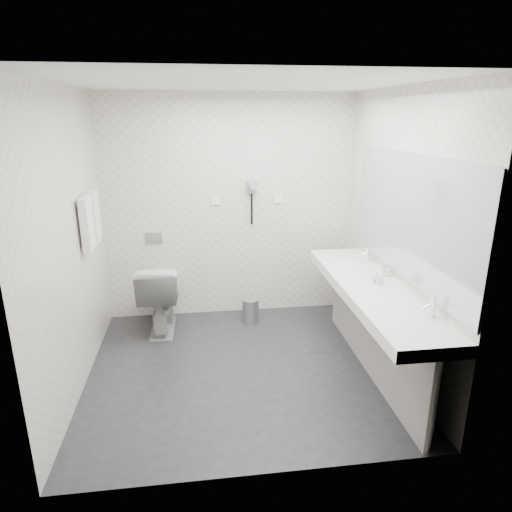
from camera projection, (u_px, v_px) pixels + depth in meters
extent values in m
plane|color=#242327|center=(242.00, 368.00, 4.18)|extent=(2.80, 2.80, 0.00)
plane|color=white|center=(239.00, 83.00, 3.42)|extent=(2.80, 2.80, 0.00)
plane|color=silver|center=(229.00, 209.00, 5.03)|extent=(2.80, 0.00, 2.80)
plane|color=silver|center=(264.00, 300.00, 2.57)|extent=(2.80, 0.00, 2.80)
plane|color=silver|center=(69.00, 246.00, 3.62)|extent=(0.00, 2.60, 2.60)
plane|color=silver|center=(397.00, 234.00, 3.98)|extent=(0.00, 2.60, 2.60)
cube|color=white|center=(372.00, 291.00, 3.89)|extent=(0.55, 2.20, 0.10)
cube|color=gray|center=(371.00, 335.00, 4.02)|extent=(0.03, 2.15, 0.75)
cylinder|color=silver|center=(433.00, 405.00, 3.04)|extent=(0.06, 0.06, 0.75)
cylinder|color=silver|center=(339.00, 291.00, 5.01)|extent=(0.06, 0.06, 0.75)
cube|color=#B2BCC6|center=(408.00, 217.00, 3.73)|extent=(0.02, 2.20, 1.05)
ellipsoid|color=white|center=(406.00, 320.00, 3.27)|extent=(0.40, 0.31, 0.05)
ellipsoid|color=white|center=(348.00, 263.00, 4.49)|extent=(0.40, 0.31, 0.05)
cylinder|color=silver|center=(433.00, 307.00, 3.26)|extent=(0.04, 0.04, 0.15)
cylinder|color=silver|center=(367.00, 254.00, 4.49)|extent=(0.04, 0.04, 0.15)
imported|color=beige|center=(380.00, 279.00, 3.88)|extent=(0.05, 0.05, 0.10)
imported|color=beige|center=(376.00, 277.00, 3.94)|extent=(0.10, 0.10, 0.10)
cylinder|color=silver|center=(386.00, 271.00, 4.09)|extent=(0.07, 0.07, 0.10)
imported|color=white|center=(160.00, 296.00, 4.84)|extent=(0.46, 0.78, 0.78)
cube|color=#B2B5BA|center=(154.00, 238.00, 5.00)|extent=(0.18, 0.02, 0.12)
cylinder|color=#B2B5BA|center=(250.00, 311.00, 5.08)|extent=(0.22, 0.22, 0.26)
cylinder|color=#B2B5BA|center=(250.00, 300.00, 5.03)|extent=(0.19, 0.19, 0.02)
cylinder|color=silver|center=(87.00, 197.00, 4.06)|extent=(0.02, 0.62, 0.02)
cube|color=white|center=(87.00, 224.00, 3.99)|extent=(0.07, 0.24, 0.48)
cube|color=white|center=(94.00, 217.00, 4.26)|extent=(0.07, 0.24, 0.48)
cube|color=gray|center=(252.00, 187.00, 4.96)|extent=(0.10, 0.04, 0.14)
cylinder|color=gray|center=(252.00, 185.00, 4.88)|extent=(0.08, 0.14, 0.08)
cylinder|color=black|center=(252.00, 209.00, 5.02)|extent=(0.02, 0.02, 0.35)
cube|color=white|center=(216.00, 201.00, 4.97)|extent=(0.09, 0.02, 0.09)
cube|color=white|center=(278.00, 199.00, 5.06)|extent=(0.09, 0.02, 0.09)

